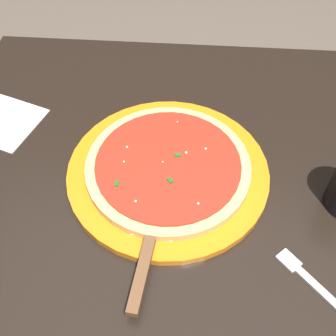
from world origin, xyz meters
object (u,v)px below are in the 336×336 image
object	(u,v)px
serving_plate	(168,172)
pizza	(168,167)
napkin_loose_left	(2,121)
fork	(320,290)
pizza_server	(148,251)

from	to	relation	value
serving_plate	pizza	size ratio (longest dim) A/B	1.23
serving_plate	napkin_loose_left	xyz separation A→B (m)	(-0.35, 0.11, -0.01)
fork	napkin_loose_left	bearing A→B (deg)	151.73
pizza	pizza_server	world-z (taller)	pizza
pizza_server	serving_plate	bearing A→B (deg)	83.46
pizza	pizza_server	distance (m)	0.17
serving_plate	pizza	distance (m)	0.02
pizza	fork	xyz separation A→B (m)	(0.25, -0.21, -0.02)
napkin_loose_left	fork	xyz separation A→B (m)	(0.60, -0.32, 0.00)
napkin_loose_left	serving_plate	bearing A→B (deg)	-18.07
pizza_server	fork	distance (m)	0.27
pizza	fork	bearing A→B (deg)	-39.90
serving_plate	pizza	bearing A→B (deg)	-116.18
pizza	napkin_loose_left	xyz separation A→B (m)	(-0.35, 0.11, -0.02)
serving_plate	fork	size ratio (longest dim) A/B	2.49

